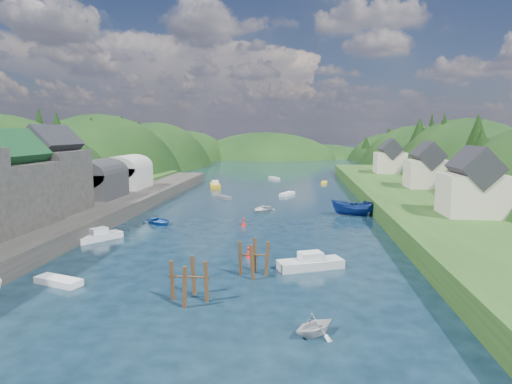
# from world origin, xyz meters

# --- Properties ---
(ground) EXTENTS (600.00, 600.00, 0.00)m
(ground) POSITION_xyz_m (0.00, 50.00, 0.00)
(ground) COLOR black
(ground) RESTS_ON ground
(hillside_left) EXTENTS (44.00, 245.56, 52.00)m
(hillside_left) POSITION_xyz_m (-45.00, 75.00, -8.03)
(hillside_left) COLOR black
(hillside_left) RESTS_ON ground
(hillside_right) EXTENTS (36.00, 245.56, 48.00)m
(hillside_right) POSITION_xyz_m (45.00, 75.00, -7.41)
(hillside_right) COLOR black
(hillside_right) RESTS_ON ground
(far_hills) EXTENTS (103.00, 68.00, 44.00)m
(far_hills) POSITION_xyz_m (1.22, 174.01, -10.80)
(far_hills) COLOR black
(far_hills) RESTS_ON ground
(hill_trees) EXTENTS (92.73, 151.39, 12.27)m
(hill_trees) POSITION_xyz_m (0.39, 64.26, 11.17)
(hill_trees) COLOR black
(hill_trees) RESTS_ON ground
(quay_left) EXTENTS (12.00, 110.00, 2.00)m
(quay_left) POSITION_xyz_m (-24.00, 20.00, 1.00)
(quay_left) COLOR #2D2B28
(quay_left) RESTS_ON ground
(terrace_left_grass) EXTENTS (12.00, 110.00, 2.50)m
(terrace_left_grass) POSITION_xyz_m (-31.00, 20.00, 1.25)
(terrace_left_grass) COLOR #234719
(terrace_left_grass) RESTS_ON ground
(boat_sheds) EXTENTS (7.00, 21.00, 7.50)m
(boat_sheds) POSITION_xyz_m (-26.00, 39.00, 5.27)
(boat_sheds) COLOR #2D2D30
(boat_sheds) RESTS_ON quay_left
(terrace_right) EXTENTS (16.00, 120.00, 2.40)m
(terrace_right) POSITION_xyz_m (25.00, 40.00, 1.20)
(terrace_right) COLOR #234719
(terrace_right) RESTS_ON ground
(right_bank_cottages) EXTENTS (9.00, 59.24, 8.41)m
(right_bank_cottages) POSITION_xyz_m (28.00, 48.33, 5.84)
(right_bank_cottages) COLOR beige
(right_bank_cottages) RESTS_ON terrace_right
(piling_cluster_near) EXTENTS (3.11, 2.91, 3.66)m
(piling_cluster_near) POSITION_xyz_m (-2.01, -1.71, 1.26)
(piling_cluster_near) COLOR #382314
(piling_cluster_near) RESTS_ON ground
(piling_cluster_far) EXTENTS (2.82, 2.67, 3.63)m
(piling_cluster_far) POSITION_xyz_m (2.16, 4.47, 1.24)
(piling_cluster_far) COLOR #382314
(piling_cluster_far) RESTS_ON ground
(channel_buoy_near) EXTENTS (0.70, 0.70, 1.10)m
(channel_buoy_near) POSITION_xyz_m (1.10, 9.68, 0.48)
(channel_buoy_near) COLOR red
(channel_buoy_near) RESTS_ON ground
(channel_buoy_far) EXTENTS (0.70, 0.70, 1.10)m
(channel_buoy_far) POSITION_xyz_m (-1.22, 23.67, 0.48)
(channel_buoy_far) COLOR red
(channel_buoy_far) RESTS_ON ground
(moored_boats) EXTENTS (36.58, 90.47, 2.47)m
(moored_boats) POSITION_xyz_m (-1.90, 23.36, 0.68)
(moored_boats) COLOR navy
(moored_boats) RESTS_ON ground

